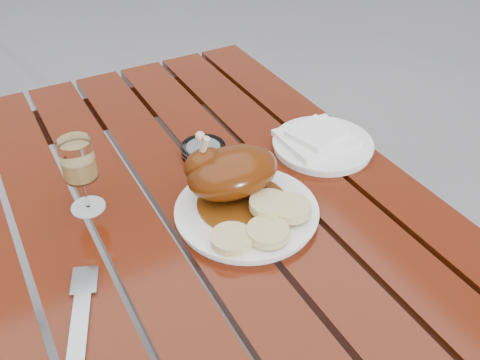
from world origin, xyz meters
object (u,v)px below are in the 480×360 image
dinner_plate (247,212)px  side_plate (323,145)px  table (205,342)px  ashtray (203,150)px  wine_glass (81,176)px

dinner_plate → side_plate: size_ratio=1.22×
side_plate → dinner_plate: bearing=-155.8°
table → side_plate: 0.49m
table → ashtray: ashtray is taller
table → wine_glass: bearing=148.5°
dinner_plate → wine_glass: wine_glass is taller
wine_glass → ashtray: bearing=11.2°
dinner_plate → side_plate: (0.24, 0.11, 0.00)m
ashtray → dinner_plate: bearing=-94.2°
table → dinner_plate: dinner_plate is taller
dinner_plate → wine_glass: (-0.23, 0.15, 0.06)m
wine_glass → ashtray: size_ratio=1.58×
wine_glass → side_plate: size_ratio=0.69×
dinner_plate → side_plate: 0.26m
dinner_plate → side_plate: same height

